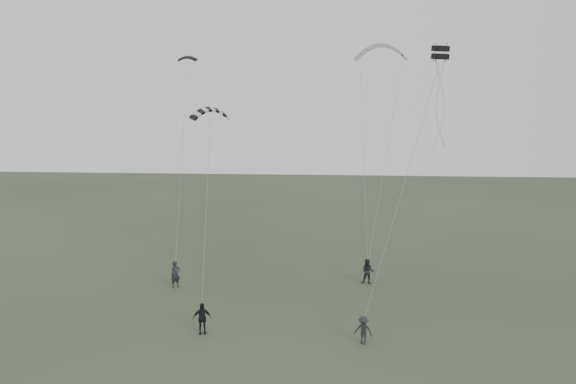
# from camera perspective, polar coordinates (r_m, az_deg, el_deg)

# --- Properties ---
(ground) EXTENTS (140.00, 140.00, 0.00)m
(ground) POSITION_cam_1_polar(r_m,az_deg,el_deg) (34.09, -2.82, -12.66)
(ground) COLOR #323C28
(ground) RESTS_ON ground
(flyer_left) EXTENTS (0.81, 0.77, 1.87)m
(flyer_left) POSITION_cam_1_polar(r_m,az_deg,el_deg) (39.85, -11.36, -8.20)
(flyer_left) COLOR #232228
(flyer_left) RESTS_ON ground
(flyer_right) EXTENTS (1.00, 0.86, 1.79)m
(flyer_right) POSITION_cam_1_polar(r_m,az_deg,el_deg) (40.25, 8.09, -8.00)
(flyer_right) COLOR black
(flyer_right) RESTS_ON ground
(flyer_center) EXTENTS (1.10, 0.70, 1.74)m
(flyer_center) POSITION_cam_1_polar(r_m,az_deg,el_deg) (31.98, -8.74, -12.56)
(flyer_center) COLOR black
(flyer_center) RESTS_ON ground
(flyer_far) EXTENTS (1.11, 0.87, 1.51)m
(flyer_far) POSITION_cam_1_polar(r_m,az_deg,el_deg) (30.66, 7.66, -13.73)
(flyer_far) COLOR #232327
(flyer_far) RESTS_ON ground
(kite_dark_small) EXTENTS (1.50, 0.64, 0.63)m
(kite_dark_small) POSITION_cam_1_polar(r_m,az_deg,el_deg) (45.42, -10.19, 13.32)
(kite_dark_small) COLOR black
(kite_dark_small) RESTS_ON flyer_left
(kite_pale_large) EXTENTS (4.14, 1.43, 1.81)m
(kite_pale_large) POSITION_cam_1_polar(r_m,az_deg,el_deg) (44.90, 9.47, 14.43)
(kite_pale_large) COLOR #A5A8AA
(kite_pale_large) RESTS_ON flyer_right
(kite_striped) EXTENTS (2.70, 2.27, 1.22)m
(kite_striped) POSITION_cam_1_polar(r_m,az_deg,el_deg) (37.15, -7.88, 8.33)
(kite_striped) COLOR black
(kite_striped) RESTS_ON flyer_center
(kite_box) EXTENTS (1.06, 1.07, 0.81)m
(kite_box) POSITION_cam_1_polar(r_m,az_deg,el_deg) (33.84, 15.22, 13.51)
(kite_box) COLOR black
(kite_box) RESTS_ON flyer_far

